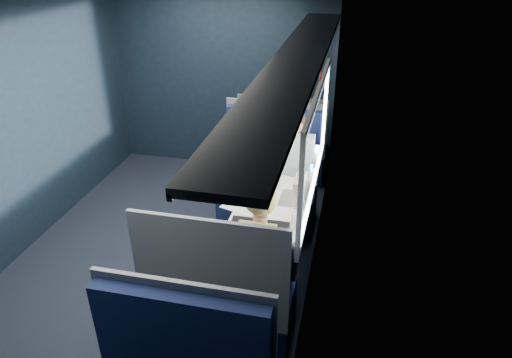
% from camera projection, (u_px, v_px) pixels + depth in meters
% --- Properties ---
extents(ground, '(2.80, 4.20, 0.01)m').
position_uv_depth(ground, '(166.00, 255.00, 4.46)').
color(ground, black).
extents(room_shell, '(3.00, 4.40, 2.40)m').
position_uv_depth(room_shell, '(153.00, 112.00, 3.76)').
color(room_shell, black).
rests_on(room_shell, ground).
extents(table, '(0.62, 1.00, 0.74)m').
position_uv_depth(table, '(271.00, 210.00, 3.95)').
color(table, '#54565E').
rests_on(table, ground).
extents(seat_bay_near, '(1.05, 0.62, 1.26)m').
position_uv_depth(seat_bay_near, '(267.00, 184.00, 4.85)').
color(seat_bay_near, '#0B1233').
rests_on(seat_bay_near, ground).
extents(seat_bay_far, '(1.04, 0.62, 1.26)m').
position_uv_depth(seat_bay_far, '(223.00, 297.00, 3.35)').
color(seat_bay_far, '#0B1233').
rests_on(seat_bay_far, ground).
extents(seat_row_front, '(1.04, 0.51, 1.16)m').
position_uv_depth(seat_row_front, '(284.00, 150.00, 5.65)').
color(seat_row_front, '#0B1233').
rests_on(seat_row_front, ground).
extents(man, '(0.53, 0.56, 1.32)m').
position_uv_depth(man, '(291.00, 169.00, 4.51)').
color(man, black).
rests_on(man, ground).
extents(woman, '(0.53, 0.56, 1.32)m').
position_uv_depth(woman, '(262.00, 254.00, 3.30)').
color(woman, black).
rests_on(woman, ground).
extents(papers, '(0.76, 0.92, 0.01)m').
position_uv_depth(papers, '(270.00, 195.00, 4.02)').
color(papers, white).
rests_on(papers, table).
extents(laptop, '(0.22, 0.30, 0.22)m').
position_uv_depth(laptop, '(299.00, 194.00, 3.91)').
color(laptop, silver).
rests_on(laptop, table).
extents(bottle_small, '(0.06, 0.06, 0.22)m').
position_uv_depth(bottle_small, '(311.00, 177.00, 4.11)').
color(bottle_small, silver).
rests_on(bottle_small, table).
extents(cup, '(0.07, 0.07, 0.08)m').
position_uv_depth(cup, '(301.00, 181.00, 4.17)').
color(cup, white).
rests_on(cup, table).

